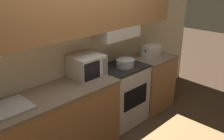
# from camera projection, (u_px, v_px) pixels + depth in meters

# --- Properties ---
(ground_plane) EXTENTS (16.00, 16.00, 0.00)m
(ground_plane) POSITION_uv_depth(u_px,v_px,m) (85.00, 127.00, 3.85)
(ground_plane) COLOR #4C3828
(wall_back) EXTENTS (5.58, 0.38, 2.55)m
(wall_back) POSITION_uv_depth(u_px,v_px,m) (84.00, 26.00, 3.25)
(wall_back) COLOR beige
(wall_back) RESTS_ON ground_plane
(lower_counter_main) EXTENTS (1.76, 0.62, 0.92)m
(lower_counter_main) POSITION_uv_depth(u_px,v_px,m) (53.00, 128.00, 3.02)
(lower_counter_main) COLOR #B27A47
(lower_counter_main) RESTS_ON ground_plane
(lower_counter_right_stub) EXTENTS (0.70, 0.62, 0.92)m
(lower_counter_right_stub) POSITION_uv_depth(u_px,v_px,m) (150.00, 81.00, 4.32)
(lower_counter_right_stub) COLOR #B27A47
(lower_counter_right_stub) RESTS_ON ground_plane
(stove_range) EXTENTS (0.72, 0.56, 0.92)m
(stove_range) POSITION_uv_depth(u_px,v_px,m) (122.00, 94.00, 3.86)
(stove_range) COLOR silver
(stove_range) RESTS_ON ground_plane
(cooking_pot) EXTENTS (0.36, 0.28, 0.12)m
(cooking_pot) POSITION_uv_depth(u_px,v_px,m) (125.00, 63.00, 3.66)
(cooking_pot) COLOR #B7BABF
(cooking_pot) RESTS_ON stove_range
(microwave) EXTENTS (0.41, 0.39, 0.30)m
(microwave) POSITION_uv_depth(u_px,v_px,m) (86.00, 66.00, 3.28)
(microwave) COLOR silver
(microwave) RESTS_ON lower_counter_main
(toaster) EXTENTS (0.32, 0.18, 0.19)m
(toaster) POSITION_uv_depth(u_px,v_px,m) (151.00, 51.00, 4.12)
(toaster) COLOR silver
(toaster) RESTS_ON lower_counter_right_stub
(sink_basin) EXTENTS (0.57, 0.39, 0.24)m
(sink_basin) POSITION_uv_depth(u_px,v_px,m) (2.00, 110.00, 2.48)
(sink_basin) COLOR #B7BABF
(sink_basin) RESTS_ON lower_counter_main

